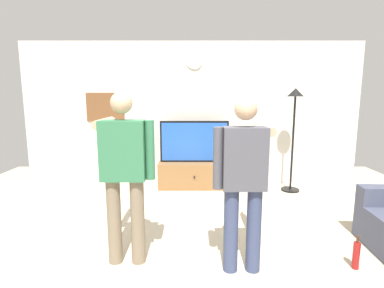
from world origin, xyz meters
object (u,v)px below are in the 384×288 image
Objects in this scene: person_standing_nearer_lamp at (124,168)px; person_standing_nearer_couch at (243,176)px; tv_stand at (194,175)px; television at (194,142)px; framed_picture at (105,107)px; wall_clock at (194,61)px; floor_lamp at (293,118)px; beverage_bottle at (355,255)px.

person_standing_nearer_couch is (1.15, -0.15, -0.04)m from person_standing_nearer_lamp.
television reaches higher than tv_stand.
framed_picture is 3.01m from person_standing_nearer_lamp.
wall_clock is 2.08m from floor_lamp.
person_standing_nearer_lamp is at bearing -105.86° from tv_stand.
floor_lamp is at bearing 86.23° from beverage_bottle.
beverage_bottle is (1.58, -2.93, -2.20)m from wall_clock.
framed_picture reaches higher than person_standing_nearer_lamp.
wall_clock reaches higher than person_standing_nearer_lamp.
framed_picture is at bearing 170.11° from tv_stand.
tv_stand is 0.76× the size of person_standing_nearer_lamp.
tv_stand reaches higher than beverage_bottle.
television is at bearing -8.36° from framed_picture.
tv_stand is at bearing 74.14° from person_standing_nearer_lamp.
person_standing_nearer_couch is (-1.30, -2.44, -0.36)m from floor_lamp.
person_standing_nearer_couch is at bearing -7.18° from person_standing_nearer_lamp.
wall_clock is 0.43× the size of framed_picture.
floor_lamp reaches higher than person_standing_nearer_lamp.
floor_lamp is at bearing -6.91° from tv_stand.
person_standing_nearer_couch reaches higher than television.
television is 2.73m from person_standing_nearer_couch.
television is 1.81m from floor_lamp.
wall_clock is (0.00, 0.29, 2.10)m from tv_stand.
beverage_bottle is (1.58, -2.68, -0.72)m from television.
wall_clock is 0.18× the size of person_standing_nearer_lamp.
television is at bearing -90.00° from wall_clock.
tv_stand is 1.05× the size of television.
framed_picture is at bearing 109.31° from person_standing_nearer_lamp.
floor_lamp is 2.70m from beverage_bottle.
wall_clock is at bearing 98.55° from person_standing_nearer_couch.
beverage_bottle is (1.14, 0.01, -0.81)m from person_standing_nearer_couch.
framed_picture reaches higher than person_standing_nearer_couch.
tv_stand is 0.62m from television.
framed_picture is 0.39× the size of floor_lamp.
wall_clock is at bearing -0.17° from framed_picture.
wall_clock is (0.00, 0.24, 1.48)m from television.
person_standing_nearer_couch is 1.39m from beverage_bottle.
television is 2.65m from person_standing_nearer_lamp.
floor_lamp reaches higher than beverage_bottle.
beverage_bottle is at bearing -61.69° from wall_clock.
wall_clock reaches higher than beverage_bottle.
person_standing_nearer_lamp is 1.03× the size of person_standing_nearer_couch.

